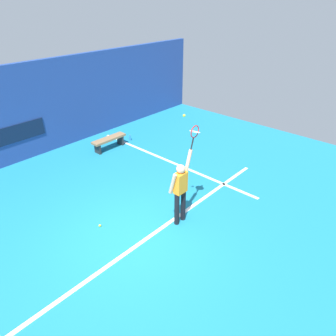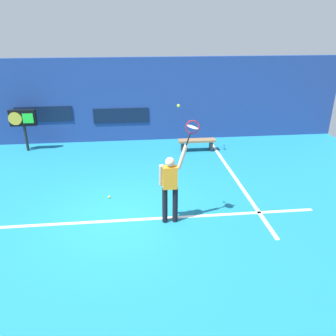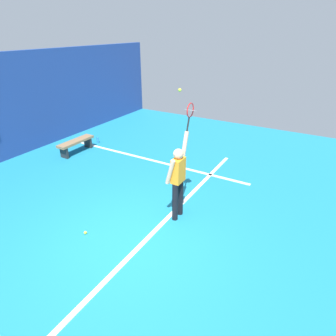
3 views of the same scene
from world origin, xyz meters
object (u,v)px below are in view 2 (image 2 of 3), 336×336
object	(u,v)px
tennis_ball	(178,106)
court_bench	(197,142)
tennis_player	(170,184)
scoreboard_clock	(23,120)
tennis_racket	(192,128)
water_bottle	(224,147)
spare_ball	(109,197)

from	to	relation	value
tennis_ball	court_bench	world-z (taller)	tennis_ball
tennis_player	scoreboard_clock	xyz separation A→B (m)	(-4.83, 5.60, 0.20)
tennis_racket	water_bottle	distance (m)	5.78
court_bench	tennis_racket	bearing A→B (deg)	-102.69
tennis_racket	court_bench	world-z (taller)	tennis_racket
tennis_ball	spare_ball	distance (m)	3.55
spare_ball	scoreboard_clock	bearing A→B (deg)	127.83
water_bottle	spare_ball	size ratio (longest dim) A/B	3.53
tennis_ball	tennis_player	bearing A→B (deg)	-153.82
scoreboard_clock	spare_ball	bearing A→B (deg)	-52.17
tennis_player	tennis_racket	size ratio (longest dim) A/B	3.16
tennis_player	water_bottle	size ratio (longest dim) A/B	8.24
tennis_player	court_bench	xyz separation A→B (m)	(1.58, 4.87, -0.67)
tennis_ball	scoreboard_clock	world-z (taller)	tennis_ball
scoreboard_clock	spare_ball	xyz separation A→B (m)	(3.28, -4.22, -1.18)
court_bench	water_bottle	bearing A→B (deg)	0.00
tennis_player	water_bottle	xyz separation A→B (m)	(2.63, 4.87, -0.89)
tennis_racket	scoreboard_clock	world-z (taller)	tennis_racket
tennis_racket	spare_ball	world-z (taller)	tennis_racket
court_bench	spare_ball	distance (m)	4.70
tennis_ball	scoreboard_clock	size ratio (longest dim) A/B	0.04
tennis_player	tennis_racket	world-z (taller)	tennis_racket
tennis_player	water_bottle	distance (m)	5.61
tennis_racket	spare_ball	bearing A→B (deg)	145.77
court_bench	water_bottle	size ratio (longest dim) A/B	5.83
tennis_player	spare_ball	world-z (taller)	tennis_player
tennis_racket	tennis_player	bearing A→B (deg)	179.49
tennis_ball	scoreboard_clock	xyz separation A→B (m)	(-5.02, 5.51, -1.63)
tennis_player	tennis_racket	xyz separation A→B (m)	(0.48, -0.00, 1.35)
tennis_player	tennis_ball	world-z (taller)	tennis_ball
tennis_racket	scoreboard_clock	size ratio (longest dim) A/B	0.40
scoreboard_clock	court_bench	world-z (taller)	scoreboard_clock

